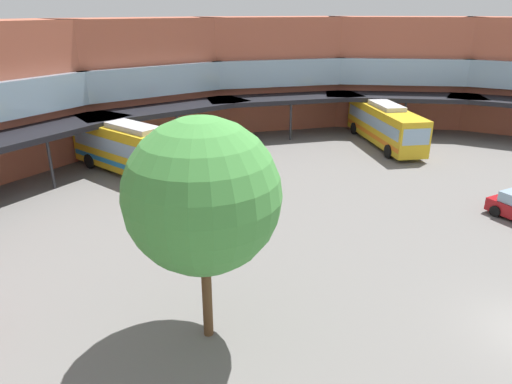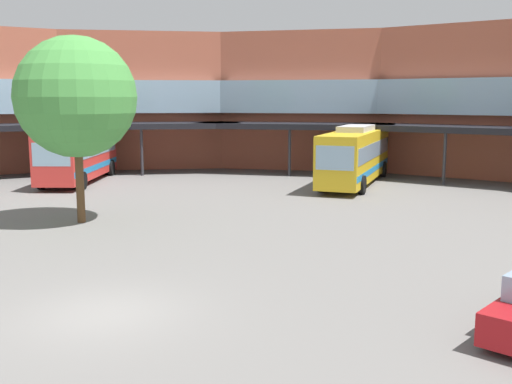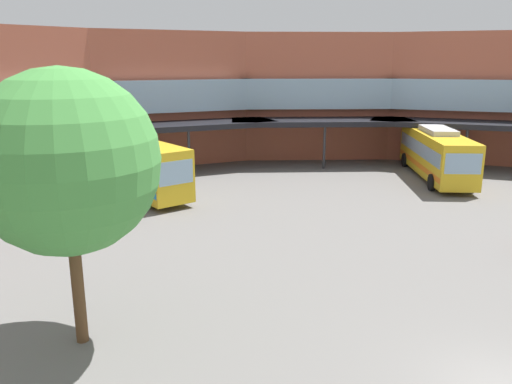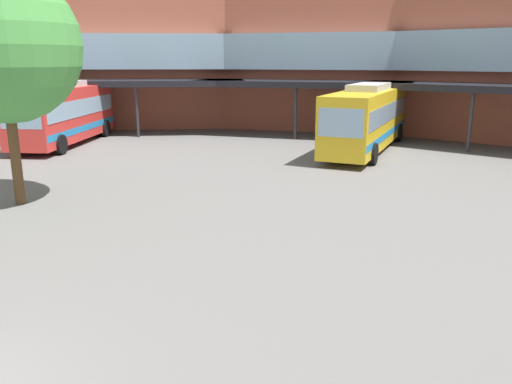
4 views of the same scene
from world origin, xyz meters
name	(u,v)px [view 3 (image 3 of 4)]	position (x,y,z in m)	size (l,w,h in m)	color
station_building	(95,122)	(0.00, 20.57, 5.29)	(76.72, 43.15, 10.53)	#AD5942
bus_0	(436,153)	(22.41, 13.05, 1.84)	(10.25, 9.47, 3.64)	gold
bus_1	(130,162)	(4.80, 25.48, 1.91)	(3.96, 12.41, 3.77)	gold
plaza_tree	(66,163)	(-6.38, 10.40, 5.55)	(5.28, 5.28, 8.20)	brown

